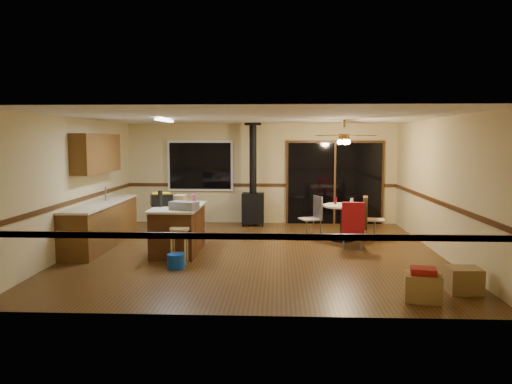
# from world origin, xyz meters

# --- Properties ---
(floor) EXTENTS (7.00, 7.00, 0.00)m
(floor) POSITION_xyz_m (0.00, 0.00, 0.00)
(floor) COLOR #4A2E14
(floor) RESTS_ON ground
(ceiling) EXTENTS (7.00, 7.00, 0.00)m
(ceiling) POSITION_xyz_m (0.00, 0.00, 2.60)
(ceiling) COLOR silver
(ceiling) RESTS_ON ground
(wall_back) EXTENTS (7.00, 0.00, 7.00)m
(wall_back) POSITION_xyz_m (0.00, 3.50, 1.30)
(wall_back) COLOR #CAB780
(wall_back) RESTS_ON ground
(wall_front) EXTENTS (7.00, 0.00, 7.00)m
(wall_front) POSITION_xyz_m (0.00, -3.50, 1.30)
(wall_front) COLOR #CAB780
(wall_front) RESTS_ON ground
(wall_left) EXTENTS (0.00, 7.00, 7.00)m
(wall_left) POSITION_xyz_m (-3.50, 0.00, 1.30)
(wall_left) COLOR #CAB780
(wall_left) RESTS_ON ground
(wall_right) EXTENTS (0.00, 7.00, 7.00)m
(wall_right) POSITION_xyz_m (3.50, 0.00, 1.30)
(wall_right) COLOR #CAB780
(wall_right) RESTS_ON ground
(chair_rail) EXTENTS (7.00, 7.00, 0.08)m
(chair_rail) POSITION_xyz_m (0.00, 0.00, 1.00)
(chair_rail) COLOR #412510
(chair_rail) RESTS_ON ground
(window) EXTENTS (1.72, 0.10, 1.32)m
(window) POSITION_xyz_m (-1.60, 3.45, 1.50)
(window) COLOR black
(window) RESTS_ON ground
(sliding_door) EXTENTS (2.52, 0.10, 2.10)m
(sliding_door) POSITION_xyz_m (1.90, 3.45, 1.05)
(sliding_door) COLOR black
(sliding_door) RESTS_ON ground
(lower_cabinets) EXTENTS (0.60, 3.00, 0.86)m
(lower_cabinets) POSITION_xyz_m (-3.20, 0.50, 0.43)
(lower_cabinets) COLOR brown
(lower_cabinets) RESTS_ON ground
(countertop) EXTENTS (0.64, 3.04, 0.04)m
(countertop) POSITION_xyz_m (-3.20, 0.50, 0.88)
(countertop) COLOR beige
(countertop) RESTS_ON lower_cabinets
(upper_cabinets) EXTENTS (0.35, 2.00, 0.80)m
(upper_cabinets) POSITION_xyz_m (-3.33, 0.70, 1.90)
(upper_cabinets) COLOR brown
(upper_cabinets) RESTS_ON ground
(kitchen_island) EXTENTS (0.88, 1.68, 0.90)m
(kitchen_island) POSITION_xyz_m (-1.50, 0.00, 0.45)
(kitchen_island) COLOR #442411
(kitchen_island) RESTS_ON ground
(wood_stove) EXTENTS (0.55, 0.50, 2.52)m
(wood_stove) POSITION_xyz_m (-0.20, 3.05, 0.73)
(wood_stove) COLOR black
(wood_stove) RESTS_ON ground
(ceiling_fan) EXTENTS (0.24, 0.24, 0.55)m
(ceiling_fan) POSITION_xyz_m (1.84, 1.25, 2.21)
(ceiling_fan) COLOR brown
(ceiling_fan) RESTS_ON ceiling
(fluorescent_strip) EXTENTS (0.10, 1.20, 0.04)m
(fluorescent_strip) POSITION_xyz_m (-1.80, 0.30, 2.56)
(fluorescent_strip) COLOR white
(fluorescent_strip) RESTS_ON ceiling
(toolbox_grey) EXTENTS (0.56, 0.44, 0.15)m
(toolbox_grey) POSITION_xyz_m (-1.28, -0.52, 0.98)
(toolbox_grey) COLOR slate
(toolbox_grey) RESTS_ON kitchen_island
(toolbox_black) EXTENTS (0.46, 0.35, 0.23)m
(toolbox_black) POSITION_xyz_m (-1.82, 0.01, 1.01)
(toolbox_black) COLOR black
(toolbox_black) RESTS_ON kitchen_island
(toolbox_yellow_lid) EXTENTS (0.38, 0.29, 0.03)m
(toolbox_yellow_lid) POSITION_xyz_m (-1.82, 0.01, 1.14)
(toolbox_yellow_lid) COLOR gold
(toolbox_yellow_lid) RESTS_ON toolbox_black
(box_on_island) EXTENTS (0.24, 0.30, 0.18)m
(box_on_island) POSITION_xyz_m (-1.51, 0.30, 0.99)
(box_on_island) COLOR olive
(box_on_island) RESTS_ON kitchen_island
(bottle_dark) EXTENTS (0.10, 0.10, 0.31)m
(bottle_dark) POSITION_xyz_m (-1.82, -0.09, 1.06)
(bottle_dark) COLOR black
(bottle_dark) RESTS_ON kitchen_island
(bottle_pink) EXTENTS (0.07, 0.07, 0.23)m
(bottle_pink) POSITION_xyz_m (-1.18, -0.04, 1.02)
(bottle_pink) COLOR #D84C8C
(bottle_pink) RESTS_ON kitchen_island
(bottle_white) EXTENTS (0.06, 0.06, 0.16)m
(bottle_white) POSITION_xyz_m (-1.66, 0.37, 0.98)
(bottle_white) COLOR white
(bottle_white) RESTS_ON kitchen_island
(bar_stool) EXTENTS (0.41, 0.41, 0.64)m
(bar_stool) POSITION_xyz_m (-1.30, -0.91, 0.32)
(bar_stool) COLOR #D4BB70
(bar_stool) RESTS_ON floor
(blue_bucket) EXTENTS (0.31, 0.31, 0.25)m
(blue_bucket) POSITION_xyz_m (-1.29, -1.27, 0.12)
(blue_bucket) COLOR #0D42B8
(blue_bucket) RESTS_ON floor
(dining_table) EXTENTS (0.86, 0.86, 0.78)m
(dining_table) POSITION_xyz_m (1.84, 1.25, 0.53)
(dining_table) COLOR black
(dining_table) RESTS_ON ground
(glass_red) EXTENTS (0.06, 0.06, 0.15)m
(glass_red) POSITION_xyz_m (1.69, 1.35, 0.86)
(glass_red) COLOR #590C14
(glass_red) RESTS_ON dining_table
(glass_cream) EXTENTS (0.09, 0.09, 0.15)m
(glass_cream) POSITION_xyz_m (2.02, 1.20, 0.86)
(glass_cream) COLOR beige
(glass_cream) RESTS_ON dining_table
(chair_left) EXTENTS (0.53, 0.53, 0.51)m
(chair_left) POSITION_xyz_m (1.24, 1.39, 0.59)
(chair_left) COLOR tan
(chair_left) RESTS_ON ground
(chair_near) EXTENTS (0.45, 0.49, 0.70)m
(chair_near) POSITION_xyz_m (1.93, 0.37, 0.60)
(chair_near) COLOR tan
(chair_near) RESTS_ON ground
(chair_right) EXTENTS (0.52, 0.49, 0.70)m
(chair_right) POSITION_xyz_m (2.36, 1.33, 0.60)
(chair_right) COLOR tan
(chair_right) RESTS_ON ground
(box_under_window) EXTENTS (0.54, 0.44, 0.41)m
(box_under_window) POSITION_xyz_m (-1.87, 3.05, 0.21)
(box_under_window) COLOR olive
(box_under_window) RESTS_ON floor
(box_corner_a) EXTENTS (0.55, 0.49, 0.36)m
(box_corner_a) POSITION_xyz_m (2.41, -2.79, 0.18)
(box_corner_a) COLOR olive
(box_corner_a) RESTS_ON floor
(box_corner_b) EXTENTS (0.45, 0.39, 0.37)m
(box_corner_b) POSITION_xyz_m (3.10, -2.42, 0.18)
(box_corner_b) COLOR olive
(box_corner_b) RESTS_ON floor
(box_small_red) EXTENTS (0.38, 0.34, 0.09)m
(box_small_red) POSITION_xyz_m (2.41, -2.79, 0.41)
(box_small_red) COLOR maroon
(box_small_red) RESTS_ON box_corner_a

